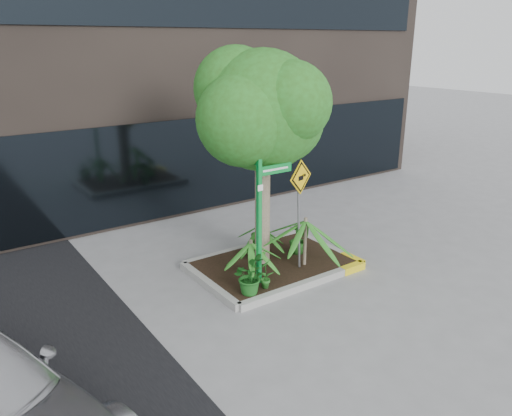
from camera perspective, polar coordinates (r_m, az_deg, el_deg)
ground at (r=10.56m, az=2.06°, el=-7.73°), size 80.00×80.00×0.00m
planter at (r=10.84m, az=2.18°, el=-6.41°), size 3.35×2.36×0.15m
tree at (r=9.97m, az=0.72°, el=11.05°), size 3.08×2.73×4.62m
palm_front at (r=10.38m, az=5.70°, el=-1.46°), size 1.19×1.19×1.32m
palm_left at (r=9.88m, az=-0.60°, el=-3.98°), size 0.89×0.89×0.99m
palm_back at (r=11.00m, az=0.43°, el=-2.09°), size 0.78×0.78×0.87m
shrub_a at (r=9.42m, az=-0.86°, el=-7.77°), size 0.87×0.87×0.70m
shrub_b at (r=11.17m, az=4.79°, el=-3.52°), size 0.54×0.54×0.68m
shrub_c at (r=9.63m, az=1.09°, el=-7.42°), size 0.44×0.44×0.62m
shrub_d at (r=11.44m, az=0.41°, el=-2.78°), size 0.56×0.56×0.72m
street_sign_post at (r=9.43m, az=0.42°, el=0.11°), size 0.81×0.80×2.74m
cattle_sign at (r=10.07m, az=5.03°, el=1.38°), size 0.69×0.21×2.31m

